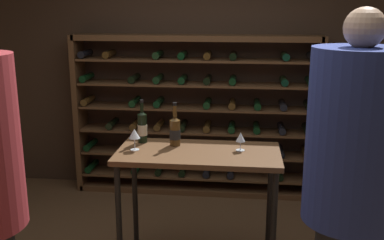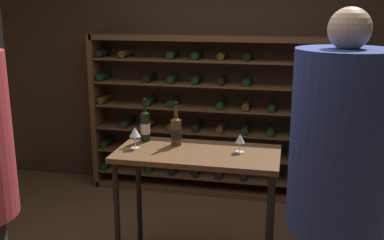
{
  "view_description": "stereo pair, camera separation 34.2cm",
  "coord_description": "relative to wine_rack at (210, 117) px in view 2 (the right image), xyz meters",
  "views": [
    {
      "loc": [
        0.43,
        -3.04,
        2.06
      ],
      "look_at": [
        0.06,
        0.26,
        1.22
      ],
      "focal_mm": 42.26,
      "sensor_mm": 36.0,
      "label": 1
    },
    {
      "loc": [
        0.77,
        -2.98,
        2.06
      ],
      "look_at": [
        0.06,
        0.26,
        1.22
      ],
      "focal_mm": 42.26,
      "sensor_mm": 36.0,
      "label": 2
    }
  ],
  "objects": [
    {
      "name": "tasting_table",
      "position": [
        0.18,
        -1.58,
        -0.0
      ],
      "size": [
        1.23,
        0.61,
        1.0
      ],
      "color": "brown",
      "rests_on": "ground"
    },
    {
      "name": "person_host_in_suit",
      "position": [
        1.11,
        -2.39,
        0.26
      ],
      "size": [
        0.52,
        0.52,
        2.06
      ],
      "rotation": [
        0.0,
        0.0,
        -2.75
      ],
      "color": "#272727",
      "rests_on": "ground"
    },
    {
      "name": "wine_bottle_black_capsule",
      "position": [
        -0.29,
        -1.4,
        0.25
      ],
      "size": [
        0.08,
        0.08,
        0.35
      ],
      "color": "black",
      "rests_on": "tasting_table"
    },
    {
      "name": "back_wall",
      "position": [
        0.07,
        0.21,
        0.62
      ],
      "size": [
        5.29,
        0.1,
        3.0
      ],
      "primitive_type": "cube",
      "color": "#3D2B1E",
      "rests_on": "ground"
    },
    {
      "name": "wine_bottle_gold_foil",
      "position": [
        -0.02,
        -1.45,
        0.24
      ],
      "size": [
        0.09,
        0.09,
        0.34
      ],
      "color": "#4C3314",
      "rests_on": "tasting_table"
    },
    {
      "name": "wine_glass_stemmed_left",
      "position": [
        -0.3,
        -1.6,
        0.24
      ],
      "size": [
        0.09,
        0.09,
        0.17
      ],
      "color": "silver",
      "rests_on": "tasting_table"
    },
    {
      "name": "wine_glass_stemmed_right",
      "position": [
        0.5,
        -1.53,
        0.22
      ],
      "size": [
        0.07,
        0.07,
        0.14
      ],
      "color": "silver",
      "rests_on": "tasting_table"
    },
    {
      "name": "wine_rack",
      "position": [
        0.0,
        0.0,
        0.0
      ],
      "size": [
        2.68,
        0.32,
        1.77
      ],
      "color": "brown",
      "rests_on": "ground"
    }
  ]
}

